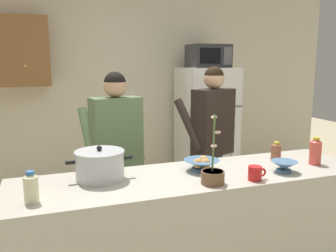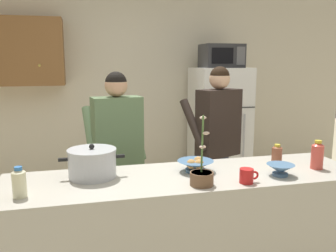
% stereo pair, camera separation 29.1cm
% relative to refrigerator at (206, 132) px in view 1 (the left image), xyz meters
% --- Properties ---
extents(back_wall_unit, '(6.00, 0.48, 2.60)m').
position_rel_refrigerator_xyz_m(back_wall_unit, '(-1.25, 0.41, 0.57)').
color(back_wall_unit, beige).
rests_on(back_wall_unit, ground).
extents(kitchen_island, '(2.50, 0.68, 0.92)m').
position_rel_refrigerator_xyz_m(kitchen_island, '(-0.98, -1.85, -0.35)').
color(kitchen_island, '#BCB7A8').
rests_on(kitchen_island, ground).
extents(refrigerator, '(0.64, 0.68, 1.63)m').
position_rel_refrigerator_xyz_m(refrigerator, '(0.00, 0.00, 0.00)').
color(refrigerator, white).
rests_on(refrigerator, ground).
extents(microwave, '(0.48, 0.37, 0.28)m').
position_rel_refrigerator_xyz_m(microwave, '(0.00, -0.02, 0.95)').
color(microwave, '#2D2D30').
rests_on(microwave, refrigerator).
extents(person_near_pot, '(0.54, 0.47, 1.62)m').
position_rel_refrigerator_xyz_m(person_near_pot, '(-1.39, -1.14, 0.19)').
color(person_near_pot, black).
rests_on(person_near_pot, ground).
extents(person_by_sink, '(0.60, 0.55, 1.65)m').
position_rel_refrigerator_xyz_m(person_by_sink, '(-0.41, -0.98, 0.22)').
color(person_by_sink, '#33384C').
rests_on(person_by_sink, ground).
extents(cooking_pot, '(0.44, 0.33, 0.23)m').
position_rel_refrigerator_xyz_m(cooking_pot, '(-1.61, -1.73, 0.20)').
color(cooking_pot, silver).
rests_on(cooking_pot, kitchen_island).
extents(coffee_mug, '(0.13, 0.09, 0.10)m').
position_rel_refrigerator_xyz_m(coffee_mug, '(-0.65, -2.09, 0.15)').
color(coffee_mug, red).
rests_on(coffee_mug, kitchen_island).
extents(bread_bowl, '(0.26, 0.26, 0.10)m').
position_rel_refrigerator_xyz_m(bread_bowl, '(-0.90, -1.79, 0.16)').
color(bread_bowl, '#4C7299').
rests_on(bread_bowl, kitchen_island).
extents(empty_bowl, '(0.19, 0.19, 0.08)m').
position_rel_refrigerator_xyz_m(empty_bowl, '(-0.36, -2.01, 0.15)').
color(empty_bowl, '#4C7299').
rests_on(empty_bowl, kitchen_island).
extents(bottle_near_edge, '(0.08, 0.08, 0.15)m').
position_rel_refrigerator_xyz_m(bottle_near_edge, '(-0.22, -1.73, 0.18)').
color(bottle_near_edge, brown).
rests_on(bottle_near_edge, kitchen_island).
extents(bottle_mid_counter, '(0.08, 0.08, 0.18)m').
position_rel_refrigerator_xyz_m(bottle_mid_counter, '(-2.03, -2.01, 0.20)').
color(bottle_mid_counter, beige).
rests_on(bottle_mid_counter, kitchen_island).
extents(bottle_far_corner, '(0.09, 0.09, 0.21)m').
position_rel_refrigerator_xyz_m(bottle_far_corner, '(-0.01, -1.93, 0.21)').
color(bottle_far_corner, '#D84C3F').
rests_on(bottle_far_corner, kitchen_island).
extents(potted_orchid, '(0.15, 0.15, 0.45)m').
position_rel_refrigerator_xyz_m(potted_orchid, '(-0.95, -2.06, 0.17)').
color(potted_orchid, brown).
rests_on(potted_orchid, kitchen_island).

